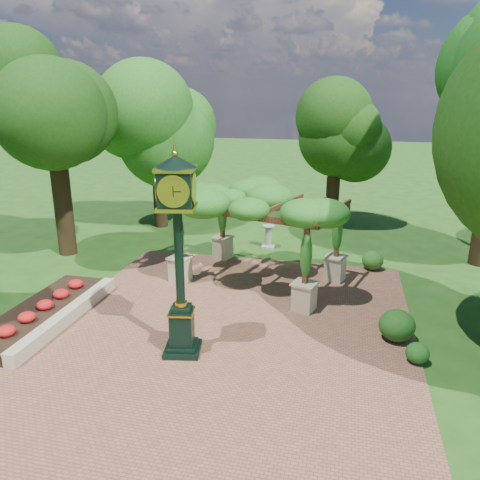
# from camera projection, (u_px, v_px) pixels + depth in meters

# --- Properties ---
(ground) EXTENTS (120.00, 120.00, 0.00)m
(ground) POSITION_uv_depth(u_px,v_px,m) (218.00, 350.00, 11.97)
(ground) COLOR #1E4714
(ground) RESTS_ON ground
(brick_plaza) EXTENTS (10.00, 12.00, 0.04)m
(brick_plaza) POSITION_uv_depth(u_px,v_px,m) (228.00, 331.00, 12.89)
(brick_plaza) COLOR brown
(brick_plaza) RESTS_ON ground
(border_wall) EXTENTS (0.35, 5.00, 0.40)m
(border_wall) POSITION_uv_depth(u_px,v_px,m) (68.00, 316.00, 13.36)
(border_wall) COLOR #C6B793
(border_wall) RESTS_ON ground
(flower_bed) EXTENTS (1.50, 5.00, 0.36)m
(flower_bed) POSITION_uv_depth(u_px,v_px,m) (40.00, 314.00, 13.56)
(flower_bed) COLOR red
(flower_bed) RESTS_ON ground
(pedestal_clock) EXTENTS (1.16, 1.16, 5.04)m
(pedestal_clock) POSITION_uv_depth(u_px,v_px,m) (178.00, 239.00, 10.95)
(pedestal_clock) COLOR black
(pedestal_clock) RESTS_ON brick_plaza
(pergola) EXTENTS (6.12, 4.77, 3.38)m
(pergola) POSITION_uv_depth(u_px,v_px,m) (259.00, 204.00, 15.58)
(pergola) COLOR #C5BB92
(pergola) RESTS_ON brick_plaza
(sundial) EXTENTS (0.56, 0.56, 0.98)m
(sundial) POSITION_uv_depth(u_px,v_px,m) (268.00, 238.00, 19.92)
(sundial) COLOR #9B9B93
(sundial) RESTS_ON ground
(shrub_front) EXTENTS (0.75, 0.75, 0.51)m
(shrub_front) POSITION_uv_depth(u_px,v_px,m) (417.00, 353.00, 11.28)
(shrub_front) COLOR #1C5117
(shrub_front) RESTS_ON brick_plaza
(shrub_mid) EXTENTS (1.20, 1.20, 0.84)m
(shrub_mid) POSITION_uv_depth(u_px,v_px,m) (397.00, 325.00, 12.27)
(shrub_mid) COLOR #1B4C15
(shrub_mid) RESTS_ON brick_plaza
(shrub_back) EXTENTS (1.03, 1.03, 0.70)m
(shrub_back) POSITION_uv_depth(u_px,v_px,m) (373.00, 260.00, 17.31)
(shrub_back) COLOR #2A611C
(shrub_back) RESTS_ON brick_plaza
(tree_west_near) EXTENTS (3.86, 3.86, 9.26)m
(tree_west_near) POSITION_uv_depth(u_px,v_px,m) (50.00, 93.00, 17.43)
(tree_west_near) COLOR #302113
(tree_west_near) RESTS_ON ground
(tree_west_far) EXTENTS (4.30, 4.30, 6.91)m
(tree_west_far) POSITION_uv_depth(u_px,v_px,m) (156.00, 129.00, 21.94)
(tree_west_far) COLOR black
(tree_west_far) RESTS_ON ground
(tree_north) EXTENTS (3.61, 3.61, 6.77)m
(tree_north) POSITION_uv_depth(u_px,v_px,m) (336.00, 131.00, 21.83)
(tree_north) COLOR #311F13
(tree_north) RESTS_ON ground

